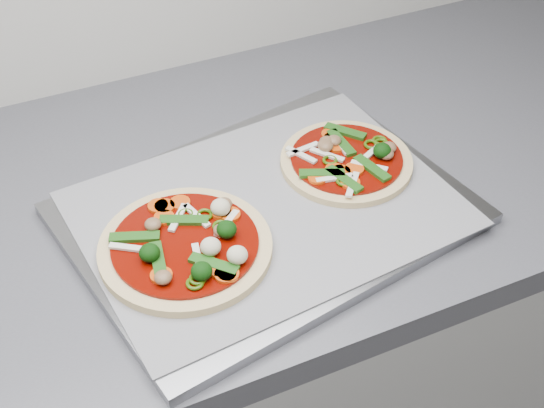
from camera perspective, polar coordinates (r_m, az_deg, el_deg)
name	(u,v)px	position (r m, az deg, el deg)	size (l,w,h in m)	color
base_cabinet	(284,372)	(1.37, 0.92, -12.50)	(3.60, 0.60, 0.86)	#B8B8B5
countertop	(288,176)	(1.04, 1.19, 2.09)	(3.60, 0.60, 0.04)	#57575F
baking_tray	(267,214)	(0.94, -0.38, -0.73)	(0.47, 0.35, 0.02)	gray
parchment	(267,208)	(0.94, -0.39, -0.34)	(0.45, 0.33, 0.00)	gray
pizza_left	(188,245)	(0.88, -6.34, -3.12)	(0.23, 0.23, 0.03)	#F2CC8E
pizza_right	(347,159)	(1.00, 5.66, 3.36)	(0.18, 0.18, 0.03)	#F2CC8E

